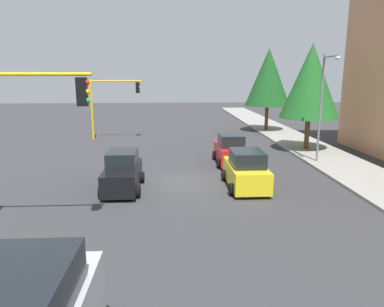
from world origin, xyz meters
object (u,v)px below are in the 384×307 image
Objects in this scene: traffic_signal_near_right at (13,121)px; tree_roadside_mid at (311,81)px; car_black at (123,173)px; street_lamp_curbside at (324,97)px; tree_roadside_far at (268,77)px; car_yellow at (246,171)px; car_red at (230,150)px; traffic_signal_far_right at (112,97)px.

traffic_signal_near_right is 21.08m from tree_roadside_mid.
traffic_signal_near_right is 1.49× the size of car_black.
street_lamp_curbside is at bearing -10.33° from tree_roadside_mid.
tree_roadside_far is 20.45m from car_yellow.
car_yellow is at bearing -36.23° from tree_roadside_mid.
car_red is 0.98× the size of car_black.
tree_roadside_far is (-10.00, -0.50, 0.27)m from tree_roadside_mid.
traffic_signal_near_right is 0.73× the size of tree_roadside_mid.
car_red is at bearing 179.63° from car_yellow.
traffic_signal_far_right is 0.67× the size of tree_roadside_mid.
traffic_signal_near_right reaches higher than car_black.
traffic_signal_near_right is at bearing -42.00° from car_red.
traffic_signal_far_right is at bearing -124.98° from street_lamp_curbside.
traffic_signal_far_right is at bearing 179.79° from traffic_signal_near_right.
traffic_signal_near_right is 1.46× the size of car_yellow.
car_black is at bearing -55.09° from tree_roadside_mid.
tree_roadside_mid is 2.01× the size of car_yellow.
tree_roadside_far is at bearing 178.81° from street_lamp_curbside.
tree_roadside_far is at bearing 146.94° from car_black.
tree_roadside_mid reaches higher than street_lamp_curbside.
tree_roadside_mid reaches higher than traffic_signal_near_right.
tree_roadside_far is (-4.00, 15.15, 1.72)m from traffic_signal_far_right.
traffic_signal_far_right is 1.35× the size of car_yellow.
car_yellow is 1.03× the size of car_red.
traffic_signal_near_right is at bearing -61.20° from car_yellow.
traffic_signal_far_right is at bearing -148.77° from car_yellow.
car_black is at bearing 150.24° from traffic_signal_near_right.
tree_roadside_mid reaches higher than car_black.
tree_roadside_mid is (6.00, 15.65, 1.45)m from traffic_signal_far_right.
street_lamp_curbside is 0.83× the size of tree_roadside_far.
tree_roadside_mid is 10.02m from tree_roadside_far.
traffic_signal_far_right reaches higher than car_yellow.
tree_roadside_mid is 11.95m from car_yellow.
traffic_signal_far_right reaches higher than car_red.
car_black is (18.96, -12.34, -4.64)m from tree_roadside_far.
tree_roadside_mid is at bearing 124.91° from car_black.
traffic_signal_near_right is 10.93m from car_yellow.
traffic_signal_near_right is at bearing -29.76° from car_black.
tree_roadside_far is 2.11× the size of car_yellow.
car_black is at bearing -50.69° from car_red.
car_red is (9.80, 9.11, -2.92)m from traffic_signal_far_right.
street_lamp_curbside is at bearing -1.19° from tree_roadside_far.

